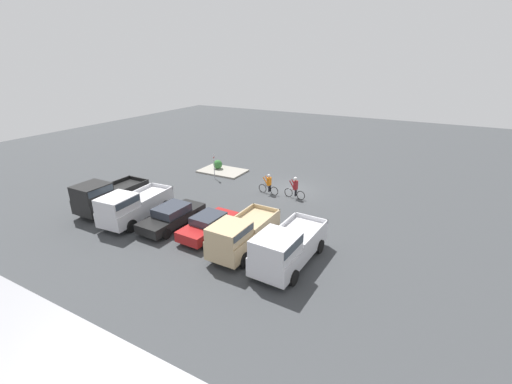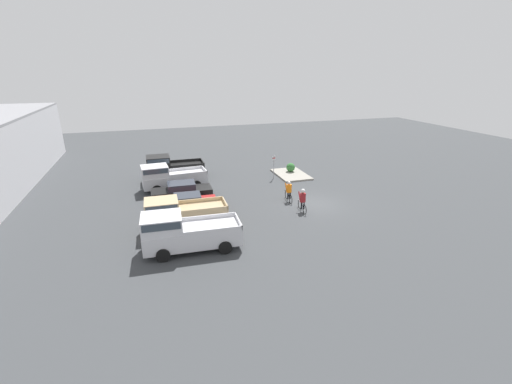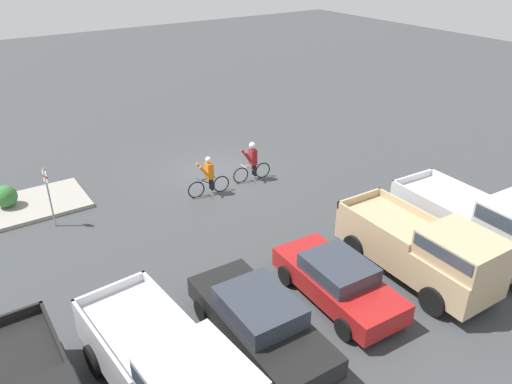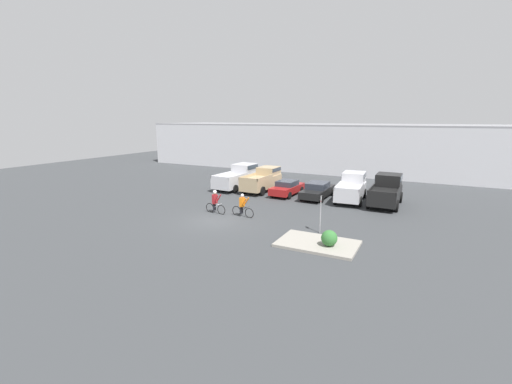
% 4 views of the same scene
% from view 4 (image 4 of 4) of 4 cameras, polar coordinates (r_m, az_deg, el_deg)
% --- Properties ---
extents(ground_plane, '(80.00, 80.00, 0.00)m').
position_cam_4_polar(ground_plane, '(23.67, -6.86, -4.70)').
color(ground_plane, '#383A3D').
extents(warehouse_building, '(51.22, 12.67, 6.06)m').
position_cam_4_polar(warehouse_building, '(48.89, 12.11, 7.46)').
color(warehouse_building, silver).
rests_on(warehouse_building, ground_plane).
extents(pickup_truck_0, '(2.49, 5.60, 2.29)m').
position_cam_4_polar(pickup_truck_0, '(34.20, -2.90, 2.63)').
color(pickup_truck_0, silver).
rests_on(pickup_truck_0, ground_plane).
extents(pickup_truck_1, '(2.23, 5.18, 2.17)m').
position_cam_4_polar(pickup_truck_1, '(32.79, 1.19, 2.17)').
color(pickup_truck_1, tan).
rests_on(pickup_truck_1, ground_plane).
extents(sedan_0, '(2.03, 4.29, 1.34)m').
position_cam_4_polar(sedan_0, '(31.08, 5.20, 0.71)').
color(sedan_0, maroon).
rests_on(sedan_0, ground_plane).
extents(sedan_1, '(2.05, 4.78, 1.40)m').
position_cam_4_polar(sedan_1, '(30.29, 10.21, 0.31)').
color(sedan_1, black).
rests_on(sedan_1, ground_plane).
extents(pickup_truck_2, '(2.49, 5.53, 2.22)m').
position_cam_4_polar(pickup_truck_2, '(30.29, 15.67, 0.89)').
color(pickup_truck_2, silver).
rests_on(pickup_truck_2, ground_plane).
extents(pickup_truck_3, '(2.29, 5.17, 2.34)m').
position_cam_4_polar(pickup_truck_3, '(29.52, 20.93, 0.38)').
color(pickup_truck_3, black).
rests_on(pickup_truck_3, ground_plane).
extents(cyclist_0, '(1.82, 0.49, 1.68)m').
position_cam_4_polar(cyclist_0, '(24.18, -2.26, -2.23)').
color(cyclist_0, black).
rests_on(cyclist_0, ground_plane).
extents(cyclist_1, '(1.79, 0.49, 1.76)m').
position_cam_4_polar(cyclist_1, '(25.17, -6.83, -1.54)').
color(cyclist_1, black).
rests_on(cyclist_1, ground_plane).
extents(fire_lane_sign, '(0.10, 0.30, 2.33)m').
position_cam_4_polar(fire_lane_sign, '(20.96, 10.71, -3.06)').
color(fire_lane_sign, '#9E9EA3').
rests_on(fire_lane_sign, ground_plane).
extents(curb_island, '(4.30, 2.83, 0.15)m').
position_cam_4_polar(curb_island, '(19.38, 10.24, -8.46)').
color(curb_island, gray).
rests_on(curb_island, ground_plane).
extents(shrub, '(0.87, 0.87, 0.87)m').
position_cam_4_polar(shrub, '(18.82, 12.11, -7.53)').
color(shrub, '#337033').
rests_on(shrub, curb_island).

